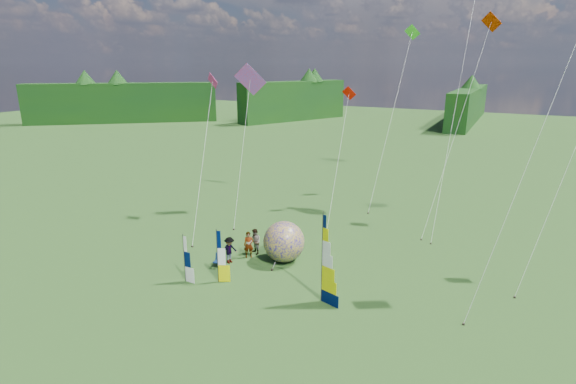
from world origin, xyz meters
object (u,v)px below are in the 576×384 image
at_px(bol_inflatable, 284,242).
at_px(spectator_a, 249,245).
at_px(kite_whale, 461,69).
at_px(side_banner_far, 184,259).
at_px(feather_banner_main, 322,259).
at_px(spectator_b, 255,242).
at_px(spectator_d, 276,246).
at_px(spectator_c, 230,250).
at_px(camp_chair, 218,261).
at_px(side_banner_left, 217,257).

distance_m(bol_inflatable, spectator_a, 2.48).
bearing_deg(kite_whale, side_banner_far, -140.73).
bearing_deg(side_banner_far, spectator_a, 73.26).
bearing_deg(kite_whale, feather_banner_main, -120.90).
distance_m(feather_banner_main, kite_whale, 20.12).
xyz_separation_m(spectator_b, spectator_d, (1.66, -0.03, -0.01)).
distance_m(side_banner_far, kite_whale, 24.83).
xyz_separation_m(bol_inflatable, spectator_a, (-2.36, -0.60, -0.45)).
bearing_deg(side_banner_far, feather_banner_main, 12.83).
distance_m(spectator_b, spectator_c, 2.13).
bearing_deg(side_banner_far, camp_chair, 77.85).
distance_m(feather_banner_main, camp_chair, 7.90).
xyz_separation_m(spectator_a, camp_chair, (-0.96, -2.22, -0.45)).
bearing_deg(side_banner_far, spectator_c, 76.81).
height_order(feather_banner_main, spectator_b, feather_banner_main).
bearing_deg(feather_banner_main, spectator_b, 167.12).
relative_size(side_banner_far, spectator_a, 1.61).
bearing_deg(bol_inflatable, kite_whale, 58.48).
bearing_deg(spectator_b, side_banner_far, -77.53).
height_order(feather_banner_main, spectator_c, feather_banner_main).
relative_size(spectator_b, spectator_d, 1.01).
distance_m(feather_banner_main, spectator_c, 7.67).
distance_m(side_banner_left, spectator_b, 4.59).
bearing_deg(kite_whale, spectator_d, -141.21).
bearing_deg(kite_whale, bol_inflatable, -139.22).
bearing_deg(spectator_d, kite_whale, -107.48).
bearing_deg(feather_banner_main, side_banner_left, -156.17).
distance_m(spectator_a, spectator_c, 1.45).
relative_size(spectator_b, spectator_c, 1.00).
distance_m(spectator_a, spectator_d, 1.86).
bearing_deg(side_banner_left, side_banner_far, 179.97).
bearing_deg(bol_inflatable, spectator_b, 177.62).
height_order(spectator_b, spectator_c, spectator_c).
relative_size(feather_banner_main, kite_whale, 0.21).
relative_size(side_banner_far, spectator_c, 1.63).
height_order(feather_banner_main, side_banner_far, feather_banner_main).
relative_size(spectator_a, spectator_b, 1.02).
height_order(spectator_b, spectator_d, spectator_b).
xyz_separation_m(spectator_c, kite_whale, (11.31, 15.42, 11.26)).
distance_m(side_banner_far, bol_inflatable, 6.57).
xyz_separation_m(feather_banner_main, spectator_c, (-7.28, 1.78, -1.64)).
xyz_separation_m(feather_banner_main, side_banner_far, (-8.18, -1.59, -1.07)).
bearing_deg(spectator_c, spectator_d, -35.89).
bearing_deg(spectator_c, bol_inflatable, -43.00).
bearing_deg(camp_chair, side_banner_left, -63.71).
xyz_separation_m(side_banner_left, kite_whale, (10.41, 17.95, 10.52)).
bearing_deg(bol_inflatable, side_banner_left, -115.56).
bearing_deg(kite_whale, camp_chair, -143.08).
distance_m(spectator_a, kite_whale, 20.96).
bearing_deg(spectator_b, bol_inflatable, 27.13).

